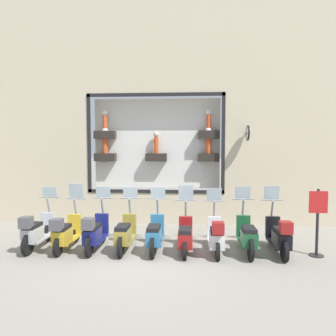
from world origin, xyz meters
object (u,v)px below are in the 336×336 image
Objects in this scene: scooter_green_1 at (247,236)px; scooter_black_0 at (279,236)px; shop_sign_post at (318,220)px; scooter_red_3 at (185,236)px; scooter_olive_5 at (125,234)px; scooter_white_2 at (216,236)px; scooter_navy_6 at (95,233)px; scooter_yellow_7 at (65,233)px; scooter_silver_8 at (36,232)px; scooter_teal_4 at (155,235)px.

scooter_black_0 is at bearing -94.52° from scooter_green_1.
scooter_green_1 is at bearing 87.21° from shop_sign_post.
scooter_red_3 is 0.99× the size of scooter_olive_5.
scooter_white_2 is 3.18m from scooter_navy_6.
scooter_red_3 is 3.18m from scooter_yellow_7.
scooter_black_0 is 1.59m from scooter_white_2.
shop_sign_post reaches higher than scooter_black_0.
scooter_black_0 is 3.97m from scooter_olive_5.
scooter_yellow_7 reaches higher than scooter_navy_6.
scooter_olive_5 is 0.80m from scooter_navy_6.
scooter_green_1 is at bearing -89.71° from scooter_red_3.
scooter_silver_8 is (-0.06, 5.56, 0.03)m from scooter_green_1.
scooter_yellow_7 is at bearing 91.60° from scooter_teal_4.
shop_sign_post is at bearing -90.22° from scooter_navy_6.
scooter_silver_8 is 1.07× the size of shop_sign_post.
scooter_yellow_7 reaches higher than scooter_green_1.
scooter_teal_4 is 3.18m from scooter_silver_8.
scooter_white_2 is 1.00× the size of scooter_red_3.
scooter_white_2 is at bearing -90.18° from scooter_silver_8.
scooter_green_1 reaches higher than scooter_white_2.
scooter_black_0 is 0.80m from scooter_green_1.
scooter_black_0 reaches higher than scooter_white_2.
scooter_olive_5 reaches higher than scooter_silver_8.
scooter_olive_5 is (0.01, 1.59, 0.03)m from scooter_red_3.
scooter_white_2 is 4.76m from scooter_silver_8.
scooter_red_3 is at bearing 88.68° from scooter_black_0.
scooter_teal_4 reaches higher than scooter_olive_5.
scooter_red_3 reaches higher than scooter_teal_4.
scooter_navy_6 is at bearing 89.78° from shop_sign_post.
scooter_red_3 is at bearing 88.69° from shop_sign_post.
scooter_yellow_7 is 0.79m from scooter_silver_8.
scooter_black_0 is 1.01× the size of scooter_red_3.
scooter_teal_4 is 4.13m from shop_sign_post.
scooter_green_1 is 1.00× the size of scooter_silver_8.
scooter_red_3 is (0.05, 2.38, -0.06)m from scooter_black_0.
scooter_red_3 is 0.99× the size of scooter_silver_8.
scooter_red_3 is 0.99× the size of scooter_teal_4.
scooter_black_0 is 3.18m from scooter_teal_4.
scooter_teal_4 is 1.06× the size of shop_sign_post.
scooter_white_2 is at bearing 89.82° from shop_sign_post.
scooter_teal_4 is at bearing -88.40° from scooter_yellow_7.
scooter_olive_5 is 1.00× the size of scooter_silver_8.
scooter_black_0 is 2.38m from scooter_red_3.
scooter_red_3 is 1.00× the size of scooter_yellow_7.
scooter_yellow_7 reaches higher than scooter_olive_5.
scooter_white_2 is at bearing 90.47° from scooter_black_0.
shop_sign_post reaches higher than scooter_yellow_7.
scooter_silver_8 is (0.00, 1.59, 0.00)m from scooter_navy_6.
scooter_yellow_7 is at bearing 90.52° from scooter_navy_6.
scooter_olive_5 is (0.00, 0.79, 0.00)m from scooter_teal_4.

